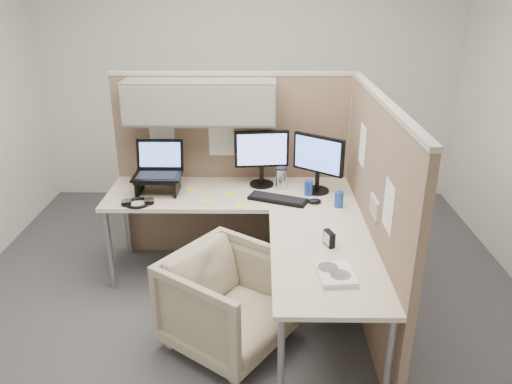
{
  "coord_description": "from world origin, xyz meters",
  "views": [
    {
      "loc": [
        0.14,
        -3.18,
        2.28
      ],
      "look_at": [
        0.1,
        0.25,
        0.85
      ],
      "focal_mm": 35.0,
      "sensor_mm": 36.0,
      "label": 1
    }
  ],
  "objects_px": {
    "keyboard": "(278,199)",
    "office_chair": "(229,297)",
    "desk": "(259,219)",
    "monitor_left": "(262,154)"
  },
  "relations": [
    {
      "from": "desk",
      "to": "office_chair",
      "type": "xyz_separation_m",
      "value": [
        -0.2,
        -0.53,
        -0.32
      ]
    },
    {
      "from": "office_chair",
      "to": "monitor_left",
      "type": "relative_size",
      "value": 1.57
    },
    {
      "from": "monitor_left",
      "to": "keyboard",
      "type": "height_order",
      "value": "monitor_left"
    },
    {
      "from": "desk",
      "to": "keyboard",
      "type": "distance_m",
      "value": 0.29
    },
    {
      "from": "office_chair",
      "to": "keyboard",
      "type": "distance_m",
      "value": 0.92
    },
    {
      "from": "office_chair",
      "to": "keyboard",
      "type": "height_order",
      "value": "keyboard"
    },
    {
      "from": "keyboard",
      "to": "monitor_left",
      "type": "bearing_deg",
      "value": 133.22
    },
    {
      "from": "desk",
      "to": "office_chair",
      "type": "relative_size",
      "value": 2.73
    },
    {
      "from": "keyboard",
      "to": "desk",
      "type": "bearing_deg",
      "value": -99.21
    },
    {
      "from": "keyboard",
      "to": "office_chair",
      "type": "bearing_deg",
      "value": -92.16
    }
  ]
}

